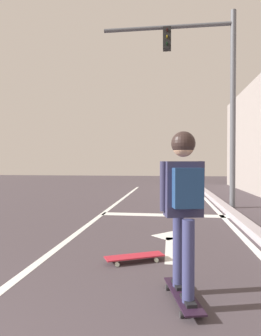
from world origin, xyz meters
TOP-DOWN VIEW (x-y plane):
  - lane_line_center at (0.35, 6.00)m, footprint 0.12×20.00m
  - lane_line_curbside at (3.36, 6.00)m, footprint 0.12×20.00m
  - stop_bar at (1.93, 7.51)m, footprint 3.16×0.40m
  - lane_arrow_stem at (2.09, 4.56)m, footprint 0.16×1.40m
  - lane_arrow_head at (2.09, 5.41)m, footprint 0.71×0.71m
  - curb_strip at (3.61, 6.00)m, footprint 0.24×24.00m
  - skateboard at (2.20, 2.83)m, footprint 0.37×0.84m
  - skater at (2.20, 2.81)m, footprint 0.42×0.59m
  - spare_skateboard at (1.61, 3.90)m, footprint 0.81×0.54m
  - traffic_signal_mast at (3.13, 9.01)m, footprint 3.92×0.34m

SIDE VIEW (x-z plane):
  - lane_line_center at x=0.35m, z-range 0.00..0.01m
  - lane_line_curbside at x=3.36m, z-range 0.00..0.01m
  - stop_bar at x=1.93m, z-range 0.00..0.01m
  - lane_arrow_stem at x=2.09m, z-range 0.00..0.01m
  - lane_arrow_head at x=2.09m, z-range 0.00..0.01m
  - skateboard at x=2.20m, z-range 0.03..0.11m
  - curb_strip at x=3.61m, z-range 0.00..0.14m
  - spare_skateboard at x=1.61m, z-range 0.03..0.11m
  - skater at x=2.20m, z-range 0.27..1.81m
  - traffic_signal_mast at x=3.13m, z-range 0.94..6.71m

